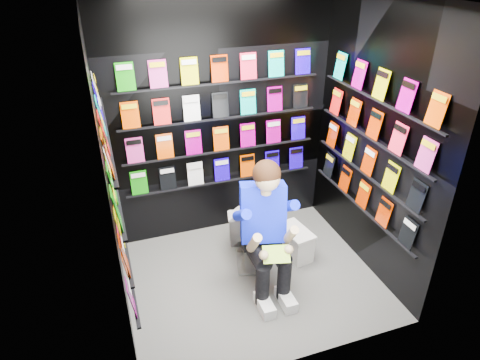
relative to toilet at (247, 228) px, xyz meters
name	(u,v)px	position (x,y,z in m)	size (l,w,h in m)	color
floor	(252,279)	(-0.07, -0.35, -0.37)	(2.40, 2.40, 0.00)	#565553
wall_back	(220,122)	(-0.07, 0.65, 0.93)	(2.40, 0.04, 2.60)	black
wall_front	(308,226)	(-0.07, -1.35, 0.93)	(2.40, 0.04, 2.60)	black
wall_left	(108,185)	(-1.27, -0.35, 0.93)	(0.04, 2.00, 2.60)	black
wall_right	(374,143)	(1.13, -0.35, 0.93)	(0.04, 2.00, 2.60)	black
comics_back	(221,122)	(-0.07, 0.62, 0.94)	(2.10, 0.06, 1.37)	#EC2144
comics_left	(112,184)	(-1.24, -0.35, 0.94)	(0.06, 1.70, 1.37)	#EC2144
comics_right	(372,143)	(1.10, -0.35, 0.94)	(0.06, 1.70, 1.37)	#EC2144
toilet	(247,228)	(0.00, 0.00, 0.00)	(0.42, 0.75, 0.73)	white
longbox	(295,244)	(0.49, -0.14, -0.22)	(0.22, 0.39, 0.29)	silver
longbox_lid	(296,231)	(0.49, -0.14, -0.06)	(0.24, 0.41, 0.03)	silver
reader	(262,213)	(0.00, -0.38, 0.42)	(0.55, 0.81, 1.48)	#0513D7
held_comic	(276,254)	(0.00, -0.73, 0.21)	(0.24, 0.01, 0.16)	green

